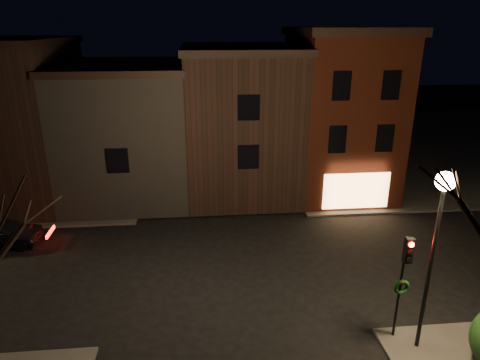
# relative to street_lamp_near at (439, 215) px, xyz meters

# --- Properties ---
(ground) EXTENTS (120.00, 120.00, 0.00)m
(ground) POSITION_rel_street_lamp_near_xyz_m (-6.20, 6.00, -5.18)
(ground) COLOR black
(ground) RESTS_ON ground
(sidewalk_far_right) EXTENTS (30.00, 30.00, 0.12)m
(sidewalk_far_right) POSITION_rel_street_lamp_near_xyz_m (13.80, 26.00, -5.12)
(sidewalk_far_right) COLOR #2D2B28
(sidewalk_far_right) RESTS_ON ground
(corner_building) EXTENTS (6.50, 8.50, 10.50)m
(corner_building) POSITION_rel_street_lamp_near_xyz_m (1.80, 15.47, 0.22)
(corner_building) COLOR #40150B
(corner_building) RESTS_ON ground
(row_building_a) EXTENTS (7.30, 10.30, 9.40)m
(row_building_a) POSITION_rel_street_lamp_near_xyz_m (-4.70, 16.50, -0.34)
(row_building_a) COLOR black
(row_building_a) RESTS_ON ground
(row_building_b) EXTENTS (7.80, 10.30, 8.40)m
(row_building_b) POSITION_rel_street_lamp_near_xyz_m (-11.95, 16.50, -0.85)
(row_building_b) COLOR black
(row_building_b) RESTS_ON ground
(row_building_c) EXTENTS (7.30, 10.30, 9.90)m
(row_building_c) POSITION_rel_street_lamp_near_xyz_m (-19.20, 16.50, -0.09)
(row_building_c) COLOR black
(row_building_c) RESTS_ON ground
(street_lamp_near) EXTENTS (0.60, 0.60, 6.48)m
(street_lamp_near) POSITION_rel_street_lamp_near_xyz_m (0.00, 0.00, 0.00)
(street_lamp_near) COLOR black
(street_lamp_near) RESTS_ON sidewalk_near_right
(traffic_signal) EXTENTS (0.58, 0.38, 4.05)m
(traffic_signal) POSITION_rel_street_lamp_near_xyz_m (-0.60, 0.49, -2.37)
(traffic_signal) COLOR black
(traffic_signal) RESTS_ON sidewalk_near_right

